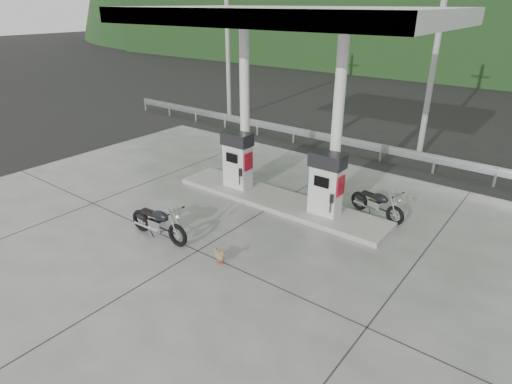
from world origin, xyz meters
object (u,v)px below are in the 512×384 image
Objects in this scene: gas_pump_right at (326,184)px; gas_pump_left at (237,160)px; motorcycle_left at (158,223)px; duck at (219,256)px; motorcycle_right at (377,204)px.

gas_pump_left is at bearing 180.00° from gas_pump_right.
motorcycle_left is at bearing -84.40° from gas_pump_left.
duck is at bearing -103.12° from gas_pump_right.
gas_pump_right reaches higher than motorcycle_left.
gas_pump_right is 3.59× the size of duck.
motorcycle_left is at bearing -127.99° from gas_pump_right.
gas_pump_right is (3.20, 0.00, 0.00)m from gas_pump_left.
gas_pump_right is at bearing -125.98° from motorcycle_right.
duck is at bearing 0.52° from motorcycle_left.
motorcycle_left reaches higher than motorcycle_right.
gas_pump_left is 0.98× the size of motorcycle_left.
gas_pump_right is at bearing 49.79° from motorcycle_left.
gas_pump_right is 1.65m from motorcycle_right.
motorcycle_right is (3.99, 4.62, -0.04)m from motorcycle_left.
gas_pump_left is 3.71m from motorcycle_left.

